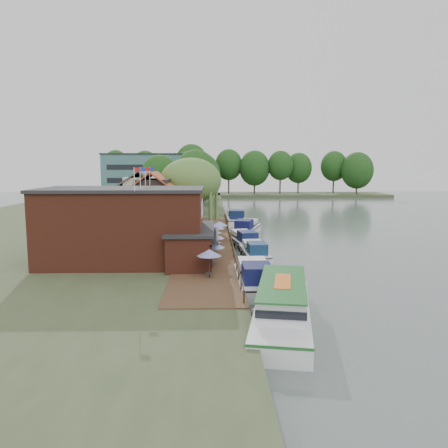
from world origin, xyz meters
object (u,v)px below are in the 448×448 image
object	(u,v)px
cottage_a	(154,205)
cottage_c	(175,195)
cruiser_0	(254,274)
swan	(254,311)
umbrella_5	(215,234)
umbrella_6	(219,231)
pub	(144,225)
umbrella_3	(215,245)
cruiser_2	(244,238)
umbrella_2	(211,249)
umbrella_1	(212,255)
umbrella_0	(209,263)
umbrella_4	(213,239)
cruiser_1	(255,250)
willow	(191,195)
cruiser_3	(247,226)
hotel_block	(156,178)
tour_boat	(282,304)
cruiser_4	(236,216)
cottage_b	(143,199)

from	to	relation	value
cottage_a	cottage_c	size ratio (longest dim) A/B	1.01
cruiser_0	swan	size ratio (longest dim) A/B	23.31
umbrella_5	umbrella_6	xyz separation A→B (m)	(0.51, 2.47, 0.00)
cruiser_0	pub	bearing A→B (deg)	150.18
cottage_a	umbrella_6	world-z (taller)	cottage_a
umbrella_3	cruiser_2	size ratio (longest dim) A/B	0.25
umbrella_2	umbrella_5	distance (m)	9.47
umbrella_2	cruiser_2	xyz separation A→B (m)	(4.20, 13.18, -1.16)
umbrella_1	umbrella_0	bearing A→B (deg)	-93.49
umbrella_4	cruiser_1	distance (m)	4.83
umbrella_5	cruiser_2	world-z (taller)	umbrella_5
willow	cruiser_0	size ratio (longest dim) A/B	1.02
cruiser_1	cruiser_2	bearing A→B (deg)	91.62
umbrella_4	cruiser_3	xyz separation A→B (m)	(5.10, 17.08, -1.05)
umbrella_2	umbrella_1	bearing A→B (deg)	-86.56
hotel_block	pub	bearing A→B (deg)	-83.57
cottage_c	cruiser_3	size ratio (longest dim) A/B	0.84
willow	umbrella_1	bearing A→B (deg)	-82.35
willow	umbrella_6	xyz separation A→B (m)	(3.90, -7.97, -3.93)
cruiser_1	umbrella_2	bearing A→B (deg)	-133.27
umbrella_3	cruiser_0	xyz separation A→B (m)	(3.34, -8.13, -1.04)
umbrella_3	tour_boat	bearing A→B (deg)	-75.43
cottage_a	umbrella_2	distance (m)	16.88
pub	swan	bearing A→B (deg)	-51.94
willow	cottage_c	bearing A→B (deg)	104.04
cottage_a	cruiser_4	world-z (taller)	cottage_a
umbrella_1	umbrella_4	size ratio (longest dim) A/B	1.00
umbrella_1	umbrella_2	size ratio (longest dim) A/B	1.00
cruiser_4	umbrella_0	bearing A→B (deg)	-97.04
cottage_b	umbrella_0	world-z (taller)	cottage_b
cottage_a	cruiser_2	world-z (taller)	cottage_a
hotel_block	cottage_b	bearing A→B (deg)	-85.03
cottage_c	tour_boat	size ratio (longest dim) A/B	0.65
cottage_a	umbrella_3	bearing A→B (deg)	-58.16
pub	cruiser_3	xyz separation A→B (m)	(11.66, 23.23, -3.42)
pub	willow	size ratio (longest dim) A/B	1.92
umbrella_4	umbrella_0	bearing A→B (deg)	-91.20
cottage_a	umbrella_1	xyz separation A→B (m)	(7.52, -17.50, -2.96)
umbrella_1	umbrella_3	world-z (taller)	same
cottage_b	cruiser_4	world-z (taller)	cottage_b
cruiser_2	cruiser_3	size ratio (longest dim) A/B	0.93
cottage_c	cruiser_2	bearing A→B (deg)	-62.97
umbrella_0	umbrella_1	bearing A→B (deg)	86.51
cruiser_4	cottage_b	bearing A→B (deg)	-145.27
willow	umbrella_0	xyz separation A→B (m)	(2.80, -26.13, -3.93)
cottage_a	umbrella_1	world-z (taller)	cottage_a
willow	umbrella_5	world-z (taller)	willow
umbrella_1	cruiser_2	xyz separation A→B (m)	(4.04, 15.79, -1.16)
swan	umbrella_6	bearing A→B (deg)	94.97
hotel_block	cruiser_3	size ratio (longest dim) A/B	2.50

